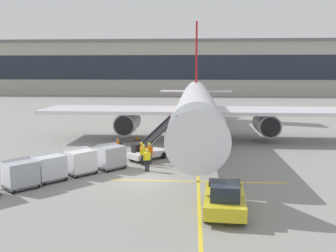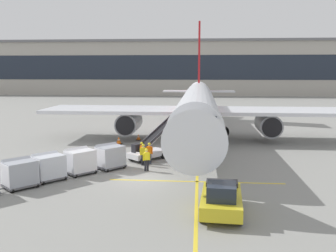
% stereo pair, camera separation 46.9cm
% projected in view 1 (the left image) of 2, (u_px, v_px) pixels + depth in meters
% --- Properties ---
extents(ground_plane, '(600.00, 600.00, 0.00)m').
position_uv_depth(ground_plane, '(144.00, 179.00, 26.42)').
color(ground_plane, gray).
extents(parked_airplane, '(33.44, 43.38, 14.58)m').
position_uv_depth(parked_airplane, '(196.00, 106.00, 40.91)').
color(parked_airplane, silver).
rests_on(parked_airplane, ground).
extents(belt_loader, '(4.23, 4.67, 3.49)m').
position_uv_depth(belt_loader, '(149.00, 148.00, 32.14)').
color(belt_loader, silver).
rests_on(belt_loader, ground).
extents(baggage_cart_lead, '(2.52, 2.57, 1.91)m').
position_uv_depth(baggage_cart_lead, '(110.00, 156.00, 28.97)').
color(baggage_cart_lead, '#515156').
rests_on(baggage_cart_lead, ground).
extents(baggage_cart_second, '(2.52, 2.57, 1.91)m').
position_uv_depth(baggage_cart_second, '(80.00, 161.00, 27.45)').
color(baggage_cart_second, '#515156').
rests_on(baggage_cart_second, ground).
extents(baggage_cart_third, '(2.52, 2.57, 1.91)m').
position_uv_depth(baggage_cart_third, '(49.00, 167.00, 25.77)').
color(baggage_cart_third, '#515156').
rests_on(baggage_cart_third, ground).
extents(baggage_cart_fourth, '(2.52, 2.57, 1.91)m').
position_uv_depth(baggage_cart_fourth, '(20.00, 173.00, 24.15)').
color(baggage_cart_fourth, '#515156').
rests_on(baggage_cart_fourth, ground).
extents(pushback_tug, '(2.40, 4.54, 1.83)m').
position_uv_depth(pushback_tug, '(225.00, 198.00, 19.99)').
color(pushback_tug, gold).
rests_on(pushback_tug, ground).
extents(ground_crew_by_loader, '(0.56, 0.31, 1.74)m').
position_uv_depth(ground_crew_by_loader, '(143.00, 153.00, 29.97)').
color(ground_crew_by_loader, black).
rests_on(ground_crew_by_loader, ground).
extents(ground_crew_by_carts, '(0.53, 0.37, 1.74)m').
position_uv_depth(ground_crew_by_carts, '(147.00, 158.00, 28.30)').
color(ground_crew_by_carts, black).
rests_on(ground_crew_by_carts, ground).
extents(ground_crew_marshaller, '(0.26, 0.57, 1.74)m').
position_uv_depth(ground_crew_marshaller, '(142.00, 151.00, 30.80)').
color(ground_crew_marshaller, '#514C42').
rests_on(ground_crew_marshaller, ground).
extents(ground_crew_wingwalker, '(0.56, 0.33, 1.74)m').
position_uv_depth(ground_crew_wingwalker, '(150.00, 152.00, 30.50)').
color(ground_crew_wingwalker, '#333847').
rests_on(ground_crew_wingwalker, ground).
extents(safety_cone_engine_keepout, '(0.67, 0.67, 0.76)m').
position_uv_depth(safety_cone_engine_keepout, '(118.00, 140.00, 38.77)').
color(safety_cone_engine_keepout, black).
rests_on(safety_cone_engine_keepout, ground).
extents(safety_cone_wingtip, '(0.57, 0.57, 0.65)m').
position_uv_depth(safety_cone_wingtip, '(137.00, 137.00, 40.89)').
color(safety_cone_wingtip, black).
rests_on(safety_cone_wingtip, ground).
extents(safety_cone_nose_mark, '(0.63, 0.63, 0.71)m').
position_uv_depth(safety_cone_nose_mark, '(140.00, 145.00, 36.49)').
color(safety_cone_nose_mark, black).
rests_on(safety_cone_nose_mark, ground).
extents(apron_guidance_line_lead_in, '(0.20, 110.00, 0.01)m').
position_uv_depth(apron_guidance_line_lead_in, '(197.00, 141.00, 40.67)').
color(apron_guidance_line_lead_in, yellow).
rests_on(apron_guidance_line_lead_in, ground).
extents(apron_guidance_line_stop_bar, '(12.00, 0.20, 0.01)m').
position_uv_depth(apron_guidance_line_stop_bar, '(197.00, 181.00, 25.79)').
color(apron_guidance_line_stop_bar, yellow).
rests_on(apron_guidance_line_stop_bar, ground).
extents(terminal_building, '(129.99, 19.53, 16.37)m').
position_uv_depth(terminal_building, '(141.00, 68.00, 119.36)').
color(terminal_building, '#A8A399').
rests_on(terminal_building, ground).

